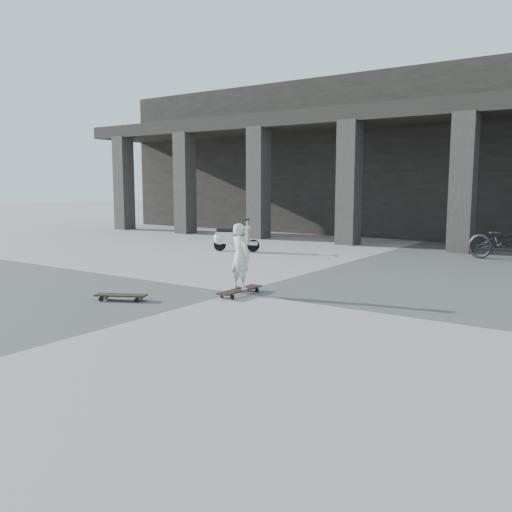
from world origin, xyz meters
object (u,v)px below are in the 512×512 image
Objects in this scene: longboard at (240,290)px; bicycle at (505,241)px; child at (240,256)px; scooter at (229,238)px; skateboard_spare at (121,296)px.

bicycle is at bearing -22.12° from longboard.
child is 6.43m from scooter.
longboard is 8.02m from bicycle.
longboard is 0.55× the size of bicycle.
child is at bearing 20.01° from skateboard_spare.
bicycle reaches higher than skateboard_spare.
longboard is at bearing -73.89° from scooter.
bicycle is at bearing -101.06° from child.
skateboard_spare is 2.16m from child.
scooter is at bearing 39.48° from longboard.
longboard is 2.07m from skateboard_spare.
child is 0.91× the size of scooter.
skateboard_spare is 9.99m from bicycle.
scooter is 0.68× the size of bicycle.
child is at bearing -73.89° from scooter.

